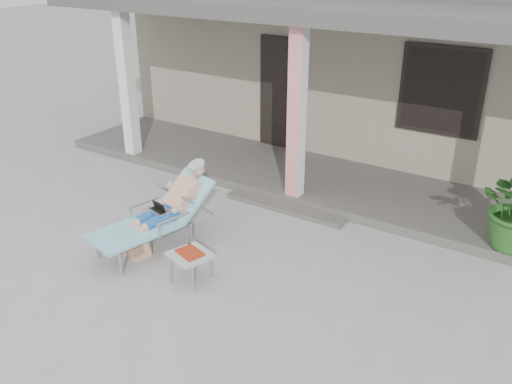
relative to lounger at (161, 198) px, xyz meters
The scene contains 7 objects.
ground 1.12m from the lounger, ahead, with size 60.00×60.00×0.00m, color #9E9E99.
house 6.60m from the lounger, 82.41° to the left, with size 10.40×5.40×3.30m.
porch_deck 3.16m from the lounger, 73.85° to the left, with size 10.00×2.00×0.15m, color #605B56.
porch_overhang 3.69m from the lounger, 73.56° to the left, with size 10.00×2.30×2.85m.
porch_step 2.12m from the lounger, 64.72° to the left, with size 2.00×0.30×0.07m, color #605B56.
lounger is the anchor object (origin of this frame).
side_table 1.06m from the lounger, 29.30° to the right, with size 0.56×0.56×0.40m.
Camera 1 is at (3.71, -4.75, 3.77)m, focal length 38.00 mm.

